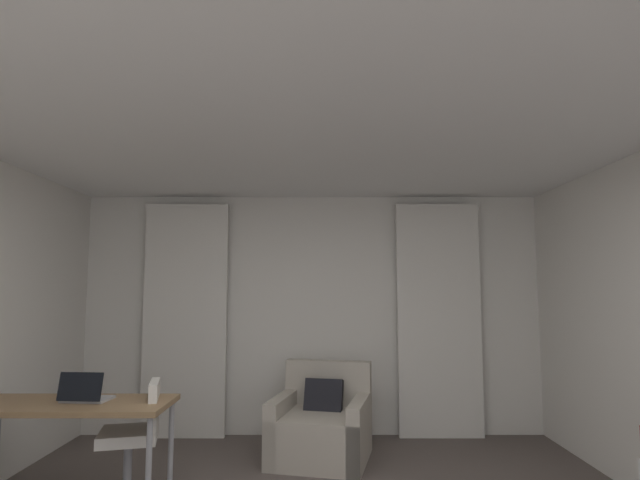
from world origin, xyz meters
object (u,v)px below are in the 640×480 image
desk_chair (135,450)px  desk (70,411)px  laptop (86,395)px  armchair (322,428)px

desk_chair → desk: bearing=-169.8°
desk → laptop: (0.10, 0.02, 0.11)m
armchair → laptop: (-1.72, -1.09, 0.51)m
armchair → desk: 2.17m
laptop → desk_chair: bearing=9.9°
desk → desk_chair: bearing=10.2°
desk → laptop: size_ratio=4.22×
armchair → desk_chair: (-1.37, -1.03, 0.11)m
desk_chair → laptop: laptop is taller
armchair → desk_chair: 1.72m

